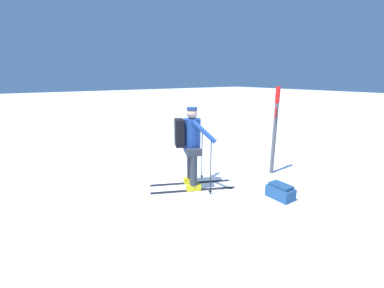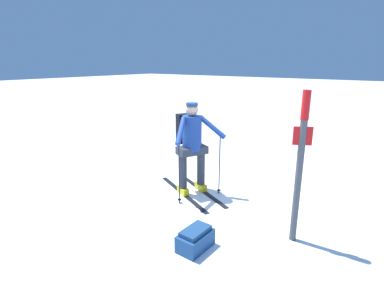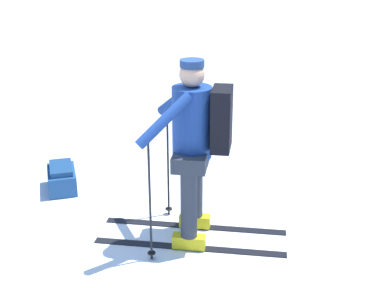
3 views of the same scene
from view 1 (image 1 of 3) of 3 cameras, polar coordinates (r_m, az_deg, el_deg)
name	(u,v)px [view 1 (image 1 of 3)]	position (r m, az deg, el deg)	size (l,w,h in m)	color
ground_plane	(216,183)	(5.76, 5.29, -8.69)	(80.00, 80.00, 0.00)	white
skier	(191,142)	(5.24, -0.31, 0.36)	(1.81, 1.22, 1.70)	black
dropped_backpack	(280,192)	(5.31, 19.05, -9.97)	(0.32, 0.51, 0.29)	navy
trail_marker	(275,124)	(6.31, 18.02, 4.30)	(0.22, 0.14, 2.07)	#4C4C51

